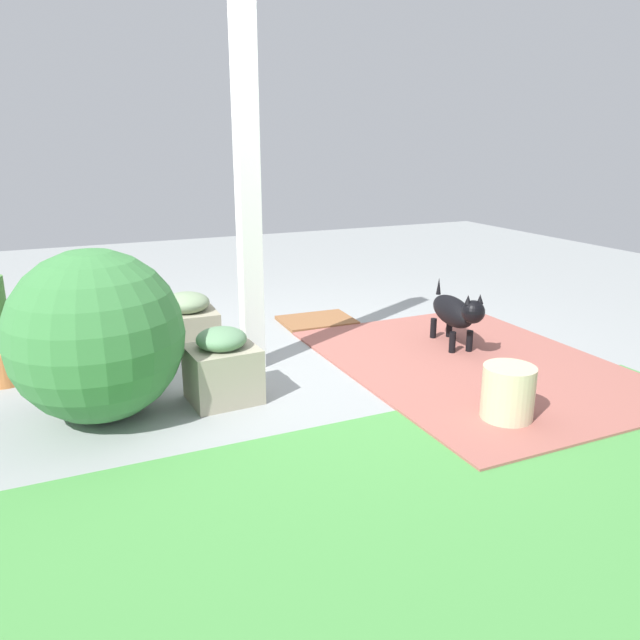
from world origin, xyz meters
name	(u,v)px	position (x,y,z in m)	size (l,w,h in m)	color
ground_plane	(306,361)	(0.00, 0.00, 0.00)	(12.00, 12.00, 0.00)	#919696
brick_path	(474,364)	(-1.05, 0.57, 0.01)	(1.80, 2.40, 0.02)	#9F5A50
lawn_patch	(422,605)	(0.60, 2.40, 0.00)	(5.20, 2.80, 0.01)	#499244
porch_pillar	(248,188)	(0.38, -0.07, 1.23)	(0.14, 0.14, 2.47)	white
stone_planter_nearest	(187,322)	(0.70, -0.68, 0.20)	(0.45, 0.46, 0.43)	gray
stone_planter_mid	(223,367)	(0.73, 0.42, 0.21)	(0.43, 0.39, 0.46)	#9C967F
round_shrub	(96,336)	(1.43, 0.36, 0.49)	(0.98, 0.98, 0.98)	#3A7B3D
terracotta_pot_spiky	(48,318)	(1.67, -0.90, 0.29)	(0.28, 0.28, 0.60)	#B8663F
terracotta_pot_tall	(1,346)	(1.96, -0.45, 0.25)	(0.26, 0.26, 0.71)	#CB7840
dog	(455,312)	(-1.14, 0.20, 0.29)	(0.31, 0.72, 0.50)	black
ceramic_urn	(508,394)	(-0.65, 1.36, 0.16)	(0.30, 0.30, 0.32)	beige
doormat	(317,321)	(-0.47, -0.87, 0.01)	(0.62, 0.47, 0.03)	brown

